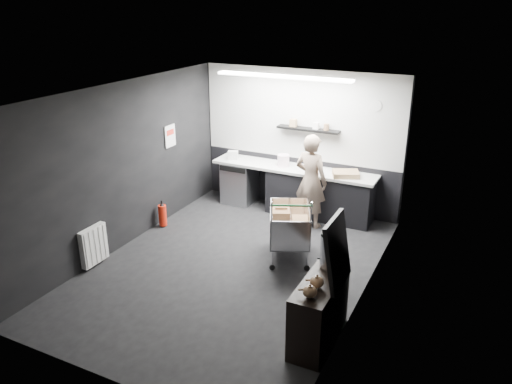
% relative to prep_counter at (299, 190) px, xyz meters
% --- Properties ---
extents(floor, '(5.50, 5.50, 0.00)m').
position_rel_prep_counter_xyz_m(floor, '(-0.14, -2.42, -0.46)').
color(floor, black).
rests_on(floor, ground).
extents(ceiling, '(5.50, 5.50, 0.00)m').
position_rel_prep_counter_xyz_m(ceiling, '(-0.14, -2.42, 2.24)').
color(ceiling, silver).
rests_on(ceiling, wall_back).
extents(wall_back, '(5.50, 0.00, 5.50)m').
position_rel_prep_counter_xyz_m(wall_back, '(-0.14, 0.33, 0.89)').
color(wall_back, black).
rests_on(wall_back, floor).
extents(wall_front, '(5.50, 0.00, 5.50)m').
position_rel_prep_counter_xyz_m(wall_front, '(-0.14, -5.17, 0.89)').
color(wall_front, black).
rests_on(wall_front, floor).
extents(wall_left, '(0.00, 5.50, 5.50)m').
position_rel_prep_counter_xyz_m(wall_left, '(-2.14, -2.42, 0.89)').
color(wall_left, black).
rests_on(wall_left, floor).
extents(wall_right, '(0.00, 5.50, 5.50)m').
position_rel_prep_counter_xyz_m(wall_right, '(1.86, -2.42, 0.89)').
color(wall_right, black).
rests_on(wall_right, floor).
extents(kitchen_wall_panel, '(3.95, 0.02, 1.70)m').
position_rel_prep_counter_xyz_m(kitchen_wall_panel, '(-0.14, 0.31, 1.39)').
color(kitchen_wall_panel, silver).
rests_on(kitchen_wall_panel, wall_back).
extents(dado_panel, '(3.95, 0.02, 1.00)m').
position_rel_prep_counter_xyz_m(dado_panel, '(-0.14, 0.31, 0.04)').
color(dado_panel, black).
rests_on(dado_panel, wall_back).
extents(floating_shelf, '(1.20, 0.22, 0.04)m').
position_rel_prep_counter_xyz_m(floating_shelf, '(0.06, 0.20, 1.16)').
color(floating_shelf, black).
rests_on(floating_shelf, wall_back).
extents(wall_clock, '(0.20, 0.03, 0.20)m').
position_rel_prep_counter_xyz_m(wall_clock, '(1.26, 0.30, 1.69)').
color(wall_clock, silver).
rests_on(wall_clock, wall_back).
extents(poster, '(0.02, 0.30, 0.40)m').
position_rel_prep_counter_xyz_m(poster, '(-2.12, -1.12, 1.09)').
color(poster, white).
rests_on(poster, wall_left).
extents(poster_red_band, '(0.02, 0.22, 0.10)m').
position_rel_prep_counter_xyz_m(poster_red_band, '(-2.11, -1.12, 1.16)').
color(poster_red_band, red).
rests_on(poster_red_band, poster).
extents(radiator, '(0.10, 0.50, 0.60)m').
position_rel_prep_counter_xyz_m(radiator, '(-2.08, -3.32, -0.11)').
color(radiator, silver).
rests_on(radiator, wall_left).
extents(ceiling_strip, '(2.40, 0.20, 0.04)m').
position_rel_prep_counter_xyz_m(ceiling_strip, '(-0.14, -0.57, 2.21)').
color(ceiling_strip, white).
rests_on(ceiling_strip, ceiling).
extents(prep_counter, '(3.20, 0.61, 0.90)m').
position_rel_prep_counter_xyz_m(prep_counter, '(0.00, 0.00, 0.00)').
color(prep_counter, black).
rests_on(prep_counter, floor).
extents(person, '(0.69, 0.52, 1.72)m').
position_rel_prep_counter_xyz_m(person, '(0.39, -0.45, 0.40)').
color(person, '#BBA994').
rests_on(person, floor).
extents(shopping_cart, '(0.99, 1.26, 1.13)m').
position_rel_prep_counter_xyz_m(shopping_cart, '(0.51, -1.73, 0.08)').
color(shopping_cart, silver).
rests_on(shopping_cart, floor).
extents(sideboard, '(0.46, 1.09, 1.63)m').
position_rel_prep_counter_xyz_m(sideboard, '(1.65, -3.50, 0.07)').
color(sideboard, black).
rests_on(sideboard, floor).
extents(fire_extinguisher, '(0.15, 0.15, 0.48)m').
position_rel_prep_counter_xyz_m(fire_extinguisher, '(-1.99, -1.68, -0.22)').
color(fire_extinguisher, red).
rests_on(fire_extinguisher, floor).
extents(cardboard_box, '(0.56, 0.50, 0.09)m').
position_rel_prep_counter_xyz_m(cardboard_box, '(0.90, -0.05, 0.49)').
color(cardboard_box, '#9B7B52').
rests_on(cardboard_box, prep_counter).
extents(pink_tub, '(0.22, 0.22, 0.22)m').
position_rel_prep_counter_xyz_m(pink_tub, '(-0.34, 0.00, 0.55)').
color(pink_tub, white).
rests_on(pink_tub, prep_counter).
extents(white_container, '(0.23, 0.21, 0.17)m').
position_rel_prep_counter_xyz_m(white_container, '(-1.40, -0.05, 0.53)').
color(white_container, silver).
rests_on(white_container, prep_counter).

